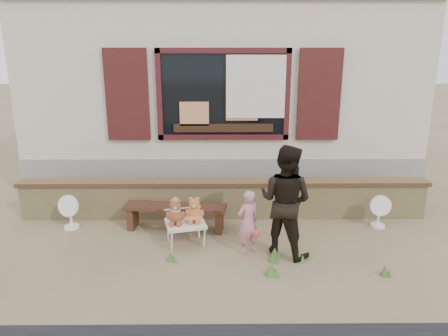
{
  "coord_description": "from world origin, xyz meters",
  "views": [
    {
      "loc": [
        -0.06,
        -5.61,
        2.7
      ],
      "look_at": [
        0.0,
        0.6,
        1.0
      ],
      "focal_mm": 32.0,
      "sensor_mm": 36.0,
      "label": 1
    }
  ],
  "objects_px": {
    "teddy_bear_left": "(176,211)",
    "adult": "(285,201)",
    "bench": "(175,212)",
    "folding_chair": "(185,224)",
    "teddy_bear_right": "(194,209)",
    "child": "(248,222)"
  },
  "relations": [
    {
      "from": "teddy_bear_left",
      "to": "adult",
      "type": "bearing_deg",
      "value": -24.69
    },
    {
      "from": "teddy_bear_left",
      "to": "adult",
      "type": "relative_size",
      "value": 0.24
    },
    {
      "from": "bench",
      "to": "teddy_bear_left",
      "type": "relative_size",
      "value": 4.31
    },
    {
      "from": "teddy_bear_left",
      "to": "folding_chair",
      "type": "bearing_deg",
      "value": -0.0
    },
    {
      "from": "teddy_bear_left",
      "to": "teddy_bear_right",
      "type": "height_order",
      "value": "teddy_bear_right"
    },
    {
      "from": "bench",
      "to": "adult",
      "type": "relative_size",
      "value": 1.05
    },
    {
      "from": "child",
      "to": "adult",
      "type": "distance_m",
      "value": 0.61
    },
    {
      "from": "folding_chair",
      "to": "bench",
      "type": "bearing_deg",
      "value": 97.1
    },
    {
      "from": "bench",
      "to": "teddy_bear_right",
      "type": "bearing_deg",
      "value": -48.3
    },
    {
      "from": "teddy_bear_left",
      "to": "adult",
      "type": "xyz_separation_m",
      "value": [
        1.56,
        -0.28,
        0.25
      ]
    },
    {
      "from": "folding_chair",
      "to": "teddy_bear_right",
      "type": "bearing_deg",
      "value": -0.0
    },
    {
      "from": "bench",
      "to": "teddy_bear_left",
      "type": "height_order",
      "value": "teddy_bear_left"
    },
    {
      "from": "teddy_bear_left",
      "to": "teddy_bear_right",
      "type": "xyz_separation_m",
      "value": [
        0.27,
        0.07,
        0.0
      ]
    },
    {
      "from": "folding_chair",
      "to": "child",
      "type": "distance_m",
      "value": 0.97
    },
    {
      "from": "folding_chair",
      "to": "teddy_bear_right",
      "type": "relative_size",
      "value": 1.72
    },
    {
      "from": "bench",
      "to": "adult",
      "type": "distance_m",
      "value": 1.9
    },
    {
      "from": "teddy_bear_left",
      "to": "adult",
      "type": "height_order",
      "value": "adult"
    },
    {
      "from": "adult",
      "to": "folding_chair",
      "type": "bearing_deg",
      "value": 20.6
    },
    {
      "from": "teddy_bear_left",
      "to": "teddy_bear_right",
      "type": "bearing_deg",
      "value": -0.0
    },
    {
      "from": "folding_chair",
      "to": "adult",
      "type": "xyz_separation_m",
      "value": [
        1.43,
        -0.32,
        0.48
      ]
    },
    {
      "from": "adult",
      "to": "bench",
      "type": "bearing_deg",
      "value": 5.91
    },
    {
      "from": "teddy_bear_right",
      "to": "adult",
      "type": "height_order",
      "value": "adult"
    }
  ]
}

